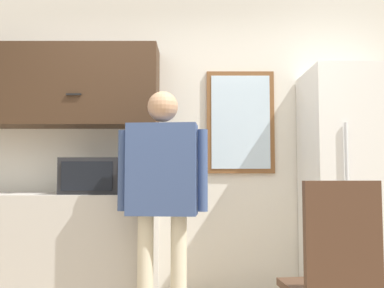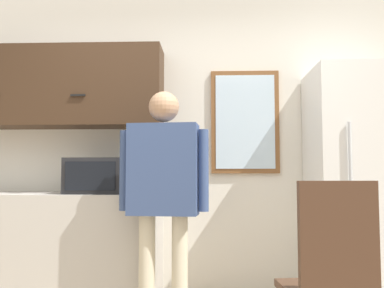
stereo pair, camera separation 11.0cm
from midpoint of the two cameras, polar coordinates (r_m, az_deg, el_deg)
The scene contains 8 objects.
back_wall at distance 3.81m, azimuth -2.58°, elevation 0.62°, with size 6.00×0.06×2.70m.
counter at distance 3.76m, azimuth -21.72°, elevation -12.92°, with size 2.04×0.63×0.88m.
upper_cabinets at distance 3.90m, azimuth -20.46°, elevation 7.17°, with size 2.04×0.38×0.68m.
microwave at distance 3.49m, azimuth -13.08°, elevation -4.17°, with size 0.55×0.38×0.28m.
person at distance 2.97m, azimuth -4.89°, elevation -5.01°, with size 0.63×0.26×1.62m.
refrigerator at distance 3.65m, azimuth 20.75°, elevation -5.44°, with size 0.82×0.71×1.87m.
chair at distance 2.28m, azimuth 17.28°, elevation -16.32°, with size 0.45×0.45×1.01m.
window at distance 3.80m, azimuth 5.79°, elevation 2.92°, with size 0.59×0.05×0.90m.
Camera 1 is at (0.13, -2.01, 1.04)m, focal length 40.00 mm.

